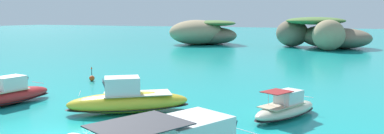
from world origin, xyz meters
The scene contains 6 objects.
islet_large centered at (8.67, 68.78, 2.80)m, with size 21.31×19.62×6.41m.
islet_small centered at (-18.29, 68.86, 2.50)m, with size 18.78×19.81×5.71m.
motorboat_yellow centered at (0.44, 6.75, 0.84)m, with size 8.43×7.06×2.52m.
motorboat_red centered at (-9.28, 5.14, 0.72)m, with size 3.31×7.50×2.14m.
motorboat_cream centered at (10.79, 9.64, 0.62)m, with size 4.22×6.34×1.93m.
channel_buoy centered at (-10.07, 16.29, 0.34)m, with size 0.56×0.56×1.48m.
Camera 1 is at (14.80, -15.38, 6.72)m, focal length 35.73 mm.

